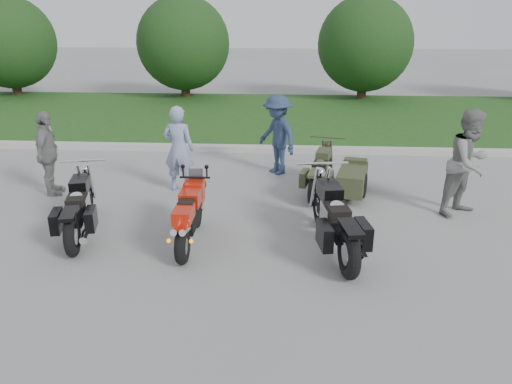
# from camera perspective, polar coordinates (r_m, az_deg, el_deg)

# --- Properties ---
(ground) EXTENTS (80.00, 80.00, 0.00)m
(ground) POSITION_cam_1_polar(r_m,az_deg,el_deg) (7.46, -5.22, -7.98)
(ground) COLOR gray
(ground) RESTS_ON ground
(curb) EXTENTS (60.00, 0.30, 0.15)m
(curb) POSITION_cam_1_polar(r_m,az_deg,el_deg) (12.99, -1.32, 4.98)
(curb) COLOR #B4B1A9
(curb) RESTS_ON ground
(grass_strip) EXTENTS (60.00, 8.00, 0.14)m
(grass_strip) POSITION_cam_1_polar(r_m,az_deg,el_deg) (17.02, -0.14, 8.69)
(grass_strip) COLOR #336221
(grass_strip) RESTS_ON ground
(tree_far_left) EXTENTS (3.60, 3.60, 4.00)m
(tree_far_left) POSITION_cam_1_polar(r_m,az_deg,el_deg) (22.88, -26.37, 15.07)
(tree_far_left) COLOR #3F2B1C
(tree_far_left) RESTS_ON ground
(tree_mid_left) EXTENTS (3.60, 3.60, 4.00)m
(tree_mid_left) POSITION_cam_1_polar(r_m,az_deg,el_deg) (20.43, -8.29, 16.48)
(tree_mid_left) COLOR #3F2B1C
(tree_mid_left) RESTS_ON ground
(tree_mid_right) EXTENTS (3.60, 3.60, 4.00)m
(tree_mid_right) POSITION_cam_1_polar(r_m,az_deg,el_deg) (20.23, 12.36, 16.19)
(tree_mid_right) COLOR #3F2B1C
(tree_mid_right) RESTS_ON ground
(sportbike_red) EXTENTS (0.31, 1.83, 0.87)m
(sportbike_red) POSITION_cam_1_polar(r_m,az_deg,el_deg) (7.79, -7.66, -2.61)
(sportbike_red) COLOR black
(sportbike_red) RESTS_ON ground
(cruiser_left) EXTENTS (0.73, 2.22, 0.87)m
(cruiser_left) POSITION_cam_1_polar(r_m,az_deg,el_deg) (8.56, -19.56, -2.00)
(cruiser_left) COLOR black
(cruiser_left) RESTS_ON ground
(cruiser_right) EXTENTS (0.67, 2.46, 0.95)m
(cruiser_right) POSITION_cam_1_polar(r_m,az_deg,el_deg) (7.62, 9.08, -3.46)
(cruiser_right) COLOR black
(cruiser_right) RESTS_ON ground
(cruiser_sidecar) EXTENTS (1.30, 2.09, 0.81)m
(cruiser_sidecar) POSITION_cam_1_polar(r_m,az_deg,el_deg) (9.97, 9.43, 1.69)
(cruiser_sidecar) COLOR black
(cruiser_sidecar) RESTS_ON ground
(person_stripe) EXTENTS (0.69, 0.51, 1.74)m
(person_stripe) POSITION_cam_1_polar(r_m,az_deg,el_deg) (10.09, -8.82, 4.87)
(person_stripe) COLOR #8B95BD
(person_stripe) RESTS_ON ground
(person_grey) EXTENTS (1.18, 1.14, 1.91)m
(person_grey) POSITION_cam_1_polar(r_m,az_deg,el_deg) (9.55, 23.16, 3.08)
(person_grey) COLOR gray
(person_grey) RESTS_ON ground
(person_denim) EXTENTS (1.23, 1.30, 1.76)m
(person_denim) POSITION_cam_1_polar(r_m,az_deg,el_deg) (11.07, 2.44, 6.54)
(person_denim) COLOR navy
(person_denim) RESTS_ON ground
(person_back) EXTENTS (0.53, 1.03, 1.68)m
(person_back) POSITION_cam_1_polar(r_m,az_deg,el_deg) (10.59, -22.70, 4.07)
(person_back) COLOR gray
(person_back) RESTS_ON ground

